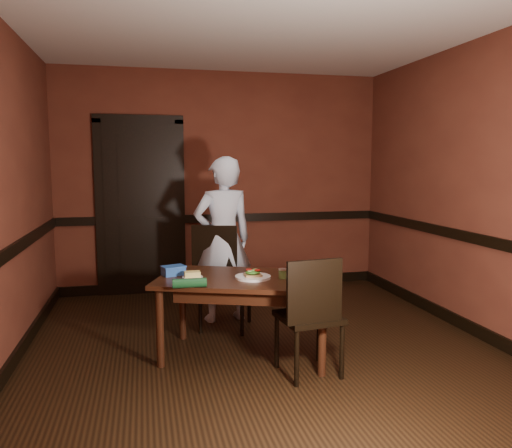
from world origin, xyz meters
name	(u,v)px	position (x,y,z in m)	size (l,w,h in m)	color
floor	(265,353)	(0.00, 0.00, 0.00)	(4.00, 4.50, 0.01)	black
ceiling	(266,19)	(0.00, 0.00, 2.70)	(4.00, 4.50, 0.01)	silver
wall_back	(222,182)	(0.00, 2.25, 1.35)	(4.00, 0.02, 2.70)	#58271A
wall_front	(410,227)	(0.00, -2.25, 1.35)	(4.00, 0.02, 2.70)	#58271A
wall_right	(482,189)	(2.00, 0.00, 1.35)	(0.02, 4.50, 2.70)	#58271A
dado_back	(223,218)	(0.00, 2.23, 0.90)	(4.00, 0.03, 0.10)	black
dado_left	(3,257)	(-1.99, 0.00, 0.90)	(0.03, 4.50, 0.10)	black
dado_right	(478,239)	(1.99, 0.00, 0.90)	(0.03, 4.50, 0.10)	black
baseboard_back	(223,283)	(0.00, 2.23, 0.06)	(4.00, 0.03, 0.12)	black
baseboard_left	(10,367)	(-1.99, 0.00, 0.06)	(0.03, 4.50, 0.12)	black
baseboard_right	(473,328)	(1.99, 0.00, 0.06)	(0.03, 4.50, 0.12)	black
door	(141,204)	(-1.00, 2.22, 1.09)	(1.05, 0.07, 2.20)	black
dining_table	(246,317)	(-0.17, -0.02, 0.33)	(1.41, 0.79, 0.66)	black
chair_far	(225,278)	(-0.22, 0.72, 0.49)	(0.46, 0.46, 0.98)	black
chair_near	(309,315)	(0.22, -0.47, 0.46)	(0.43, 0.43, 0.91)	black
person	(223,239)	(-0.20, 0.97, 0.83)	(0.60, 0.39, 1.65)	silver
sandwich_plate	(253,276)	(-0.12, -0.07, 0.68)	(0.29, 0.29, 0.07)	white
sauce_jar	(283,273)	(0.11, -0.12, 0.70)	(0.07, 0.07, 0.08)	#597D3A
cheese_saucer	(192,275)	(-0.60, 0.05, 0.68)	(0.17, 0.17, 0.05)	white
food_tub	(173,270)	(-0.74, 0.19, 0.70)	(0.22, 0.18, 0.08)	#2858B3
wrapped_veg	(189,283)	(-0.65, -0.26, 0.70)	(0.07, 0.07, 0.25)	#123F1F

